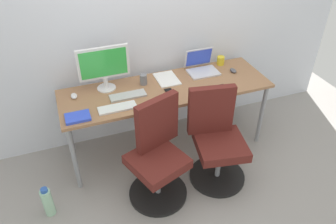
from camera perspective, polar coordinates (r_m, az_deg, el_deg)
The scene contains 18 objects.
ground_plane at distance 3.66m, azimuth -0.27°, elevation -5.72°, with size 5.28×5.28×0.00m, color gray.
back_wall at distance 3.32m, azimuth -2.80°, elevation 15.92°, with size 4.40×0.04×2.60m, color silver.
desk at distance 3.25m, azimuth -0.30°, elevation 3.35°, with size 2.05×0.65×0.75m.
office_chair_left at distance 2.92m, azimuth -1.84°, elevation -7.60°, with size 0.56×0.56×0.94m.
office_chair_right at distance 3.10m, azimuth 8.40°, elevation -4.95°, with size 0.54×0.54×0.94m.
water_bottle_on_floor at distance 3.11m, azimuth -20.09°, elevation -14.39°, with size 0.09×0.09×0.31m.
desktop_monitor at distance 3.13m, azimuth -11.07°, elevation 7.90°, with size 0.48×0.18×0.43m.
open_laptop at distance 3.50m, azimuth 5.80°, elevation 7.89°, with size 0.31×0.26×0.23m.
keyboard_by_monitor at distance 2.95m, azimuth -8.75°, elevation 0.72°, with size 0.34×0.12×0.02m, color silver.
keyboard_by_laptop at distance 3.10m, azimuth -6.95°, elevation 2.84°, with size 0.34×0.12×0.02m, color #B7B7B7.
mouse_by_monitor at distance 3.55m, azimuth 11.20°, elevation 7.06°, with size 0.06×0.10×0.03m, color #515156.
mouse_by_laptop at distance 3.18m, azimuth -15.96°, elevation 2.69°, with size 0.06×0.10×0.03m, color silver.
coffee_mug at distance 3.66m, azimuth 9.10°, elevation 8.79°, with size 0.08×0.08×0.09m, color yellow.
pen_cup at distance 3.25m, azimuth -4.27°, elevation 5.64°, with size 0.07×0.07×0.10m, color slate.
phone_near_monitor at distance 3.13m, azimuth 0.33°, elevation 3.38°, with size 0.07×0.14×0.01m, color black.
phone_near_laptop at distance 3.23m, azimuth 9.56°, elevation 4.04°, with size 0.07×0.14×0.01m, color black.
notebook at distance 2.90m, azimuth -15.36°, elevation -0.86°, with size 0.21×0.15×0.03m, color blue.
paper_pile at distance 3.34m, azimuth -0.19°, elevation 5.73°, with size 0.21×0.30×0.01m, color white.
Camera 1 is at (-0.93, -2.58, 2.43)m, focal length 35.22 mm.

